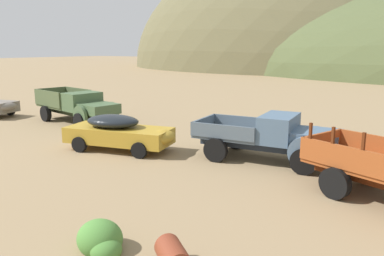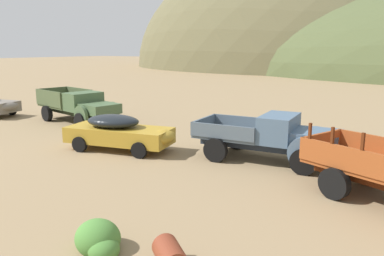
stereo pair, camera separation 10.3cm
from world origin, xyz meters
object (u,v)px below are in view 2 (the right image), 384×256
at_px(truck_weathered_green, 82,107).
at_px(car_mustard, 122,132).
at_px(truck_chalk_blue, 277,137).
at_px(oil_drum_tipped, 170,256).

height_order(truck_weathered_green, car_mustard, truck_weathered_green).
xyz_separation_m(truck_weathered_green, truck_chalk_blue, (12.57, -0.87, -0.03)).
bearing_deg(oil_drum_tipped, truck_weathered_green, 146.02).
distance_m(truck_weathered_green, oil_drum_tipped, 16.56).
height_order(car_mustard, truck_chalk_blue, truck_chalk_blue).
bearing_deg(truck_chalk_blue, truck_weathered_green, 169.34).
relative_size(car_mustard, truck_chalk_blue, 0.89).
relative_size(truck_chalk_blue, oil_drum_tipped, 5.51).
distance_m(car_mustard, oil_drum_tipped, 9.70).
bearing_deg(truck_weathered_green, car_mustard, -17.11).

